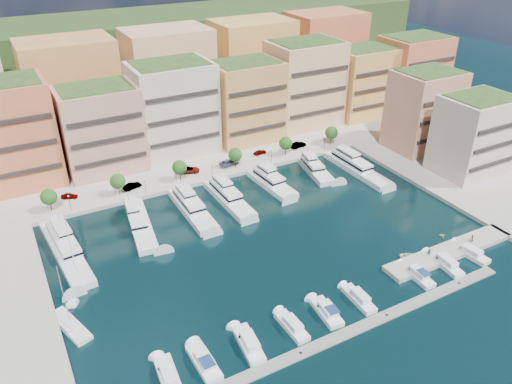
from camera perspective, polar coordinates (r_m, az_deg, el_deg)
ground at (r=108.69m, az=1.77°, el=-5.47°), size 400.00×400.00×0.00m
north_quay at (r=158.62m, az=-9.59°, el=5.94°), size 220.00×64.00×2.00m
east_quay at (r=141.91m, az=25.74°, el=0.31°), size 34.00×76.00×2.00m
hillside at (r=201.93m, az=-14.36°, el=10.60°), size 240.00×40.00×58.00m
south_pontoon at (r=88.60m, az=10.17°, el=-15.73°), size 72.00×2.20×0.35m
finger_pier at (r=112.05m, az=21.18°, el=-6.56°), size 32.00×5.00×2.00m
apartment_1 at (r=137.27m, az=-26.14°, el=5.95°), size 20.00×16.50×26.80m
apartment_2 at (r=137.95m, az=-17.31°, el=6.89°), size 20.00×15.50×22.80m
apartment_3 at (r=144.16m, az=-9.41°, el=9.44°), size 22.00×16.50×25.80m
apartment_4 at (r=150.89m, az=-1.15°, el=10.34°), size 20.00×15.50×23.80m
apartment_5 at (r=162.79m, az=5.55°, el=12.21°), size 22.00×16.50×26.80m
apartment_6 at (r=174.70m, az=12.06°, el=12.23°), size 20.00×15.50×22.80m
apartment_7 at (r=186.27m, az=17.37°, el=12.94°), size 22.00×16.50×24.80m
apartment_east_a at (r=152.92m, az=18.62°, el=8.87°), size 18.00×14.50×22.80m
apartment_east_b at (r=142.59m, az=23.64°, el=6.01°), size 18.00×14.50×20.80m
backblock_1 at (r=158.90m, az=-20.23°, el=10.76°), size 26.00×18.00×30.00m
backblock_2 at (r=165.47m, az=-9.86°, el=12.82°), size 26.00×18.00×30.00m
backblock_3 at (r=176.95m, az=-0.43°, el=14.32°), size 26.00×18.00×30.00m
backblock_4 at (r=192.46m, az=7.76°, el=15.31°), size 26.00×18.00×30.00m
tree_0 at (r=124.35m, az=-22.61°, el=-0.53°), size 3.80×3.80×5.65m
tree_1 at (r=126.07m, az=-15.53°, el=1.18°), size 3.80×3.80×5.65m
tree_2 at (r=129.77m, az=-8.74°, el=2.81°), size 3.80×3.80×5.65m
tree_3 at (r=135.26m, az=-2.39°, el=4.29°), size 3.80×3.80×5.65m
tree_4 at (r=142.35m, az=3.41°, el=5.60°), size 3.80×3.80×5.65m
tree_5 at (r=150.81m, az=8.63°, el=6.72°), size 3.80×3.80×5.65m
lamppost_0 at (r=122.99m, az=-20.56°, el=-0.93°), size 0.30×0.30×4.20m
lamppost_1 at (r=125.67m, az=-12.58°, el=1.01°), size 0.30×0.30×4.20m
lamppost_2 at (r=130.80m, az=-5.08°, el=2.83°), size 0.30×0.30×4.20m
lamppost_3 at (r=138.10m, az=1.77°, el=4.44°), size 0.30×0.30×4.20m
lamppost_4 at (r=147.25m, az=7.87°, el=5.81°), size 0.30×0.30×4.20m
yacht_0 at (r=111.63m, az=-21.04°, el=-5.92°), size 6.93×27.14×7.30m
yacht_1 at (r=115.52m, az=-13.21°, el=-3.36°), size 7.23×22.32×7.30m
yacht_2 at (r=118.94m, az=-7.43°, el=-1.67°), size 4.94×21.03×7.30m
yacht_3 at (r=122.41m, az=-3.26°, el=-0.48°), size 4.97×20.36×7.30m
yacht_4 at (r=128.86m, az=1.68°, el=1.13°), size 5.99×17.33×7.30m
yacht_5 at (r=136.41m, az=6.75°, el=2.68°), size 7.27×15.94×7.30m
yacht_6 at (r=139.42m, az=11.20°, el=2.92°), size 5.10×24.16×7.30m
cruiser_0 at (r=81.75m, az=-9.96°, el=-20.10°), size 3.45×8.56×2.55m
cruiser_1 at (r=82.86m, az=-5.96°, el=-18.80°), size 3.03×8.45×2.66m
cruiser_2 at (r=85.07m, az=-0.82°, el=-16.98°), size 3.64×8.84×2.55m
cruiser_3 at (r=88.06m, az=4.13°, el=-15.07°), size 2.61×7.91×2.55m
cruiser_4 at (r=91.17m, az=8.09°, el=-13.44°), size 3.47×7.89×2.66m
cruiser_5 at (r=94.75m, az=11.67°, el=-11.89°), size 2.67×8.09×2.55m
cruiser_7 at (r=102.94m, az=17.94°, el=-9.02°), size 2.79×8.04×2.66m
cruiser_8 at (r=107.84m, az=20.82°, el=-7.66°), size 3.45×8.97×2.55m
cruiser_9 at (r=112.71m, az=23.28°, el=-6.47°), size 3.33×8.40×2.55m
sailboat_2 at (r=106.40m, az=-19.92°, el=-8.18°), size 3.04×7.86×13.20m
sailboat_1 at (r=93.72m, az=-20.45°, el=-14.20°), size 5.86×10.71×13.20m
tender_3 at (r=116.78m, az=20.50°, el=-4.62°), size 1.90×1.80×0.79m
tender_0 at (r=108.00m, az=16.91°, el=-6.96°), size 3.86×3.12×0.70m
tender_1 at (r=107.79m, az=16.38°, el=-6.90°), size 1.79×1.59×0.87m
car_0 at (r=129.68m, az=-20.56°, el=-0.41°), size 4.26×3.09×1.35m
car_1 at (r=129.40m, az=-13.96°, el=0.68°), size 5.00×2.92×1.56m
car_2 at (r=134.69m, az=-7.69°, el=2.53°), size 6.39×4.70×1.61m
car_3 at (r=137.54m, az=-3.12°, el=3.38°), size 5.95×2.96×1.66m
car_4 at (r=143.95m, az=0.46°, el=4.59°), size 4.05×1.93×1.34m
car_5 at (r=148.67m, az=4.85°, el=5.39°), size 5.24×2.54×1.66m
person_0 at (r=107.73m, az=19.18°, el=-6.48°), size 0.77×0.72×1.77m
person_1 at (r=115.22m, az=23.44°, el=-4.88°), size 0.95×0.81×1.71m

